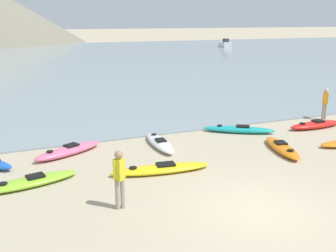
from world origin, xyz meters
name	(u,v)px	position (x,y,z in m)	size (l,w,h in m)	color
ground_plane	(260,211)	(0.00, 0.00, 0.00)	(400.00, 400.00, 0.00)	tan
bay_water	(55,60)	(0.00, 42.46, 0.03)	(160.00, 70.00, 0.06)	gray
kayak_on_sand_0	(282,147)	(3.64, 3.72, 0.14)	(1.40, 2.81, 0.33)	orange
kayak_on_sand_1	(160,143)	(-0.46, 6.05, 0.14)	(0.78, 2.74, 0.33)	white
kayak_on_sand_2	(68,151)	(-3.94, 6.42, 0.16)	(2.81, 1.83, 0.37)	#E5668C
kayak_on_sand_3	(161,169)	(-1.42, 3.49, 0.13)	(3.40, 1.14, 0.30)	yellow
kayak_on_sand_4	(315,125)	(7.18, 5.82, 0.15)	(2.85, 0.78, 0.35)	red
kayak_on_sand_6	(239,129)	(3.50, 6.50, 0.15)	(2.96, 2.18, 0.34)	teal
kayak_on_sand_7	(31,182)	(-5.43, 4.00, 0.13)	(2.96, 1.31, 0.31)	#8CCC2D
person_near_foreground	(119,176)	(-3.35, 1.54, 0.93)	(0.33, 0.28, 1.62)	gray
person_near_waterline	(325,102)	(8.67, 6.87, 0.91)	(0.32, 0.27, 1.59)	gray
moored_boat_1	(225,44)	(31.02, 54.26, 0.59)	(2.26, 3.92, 1.51)	white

